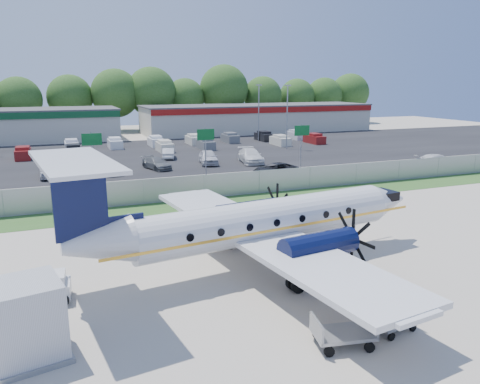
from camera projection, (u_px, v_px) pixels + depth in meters
name	position (u px, v px, depth m)	size (l,w,h in m)	color
ground	(279.00, 254.00, 26.25)	(170.00, 170.00, 0.00)	#B8AD9C
grass_verge	(212.00, 204.00, 37.10)	(170.00, 4.00, 0.02)	#2D561E
access_road	(188.00, 186.00, 43.43)	(170.00, 8.00, 0.02)	black
parking_lot	(146.00, 155.00, 62.42)	(170.00, 32.00, 0.02)	black
perimeter_fence	(204.00, 187.00, 38.68)	(120.00, 0.06, 1.99)	gray
building_east	(258.00, 118.00, 91.06)	(44.40, 12.40, 5.24)	beige
sign_left	(92.00, 147.00, 43.25)	(1.80, 0.26, 5.00)	gray
sign_mid	(206.00, 141.00, 47.22)	(1.80, 0.26, 5.00)	gray
sign_right	(302.00, 137.00, 51.18)	(1.80, 0.26, 5.00)	gray
light_pole_ne	(287.00, 112.00, 66.62)	(0.90, 0.35, 9.09)	gray
light_pole_se	(259.00, 109.00, 75.66)	(0.90, 0.35, 9.09)	gray
tree_line	(114.00, 131.00, 93.17)	(112.00, 6.00, 14.00)	#264E16
aircraft	(261.00, 222.00, 23.97)	(20.86, 20.51, 6.39)	silver
pushback_tug	(45.00, 289.00, 20.48)	(2.45, 1.84, 1.27)	silver
baggage_cart_near	(392.00, 320.00, 18.14)	(1.95, 1.39, 0.93)	gray
baggage_cart_far	(343.00, 332.00, 17.06)	(2.38, 1.70, 1.14)	gray
service_container	(26.00, 323.00, 16.16)	(2.98, 2.98, 2.81)	#B1B3B9
cone_starboard_wing	(215.00, 204.00, 36.31)	(0.34, 0.34, 0.48)	orange
road_car_west	(1.00, 209.00, 35.77)	(1.89, 4.65, 1.35)	silver
road_car_mid	(275.00, 176.00, 48.19)	(2.24, 4.86, 1.35)	black
road_car_east	(437.00, 168.00, 53.01)	(2.13, 5.24, 1.52)	silver
parked_car_a	(50.00, 177.00, 47.66)	(2.03, 5.04, 1.72)	silver
parked_car_b	(109.00, 174.00, 49.46)	(1.91, 4.74, 1.62)	beige
parked_car_c	(157.00, 169.00, 52.01)	(1.83, 4.51, 1.31)	#595B5E
parked_car_d	(208.00, 164.00, 55.21)	(1.95, 4.85, 1.65)	silver
parked_car_e	(250.00, 163.00, 56.19)	(2.32, 5.71, 1.66)	silver
parked_car_f	(90.00, 164.00, 55.34)	(1.87, 4.61, 1.34)	silver
parked_car_g	(169.00, 159.00, 59.28)	(1.40, 4.03, 1.33)	silver
far_parking_rows	(139.00, 150.00, 66.94)	(56.00, 10.00, 1.60)	gray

